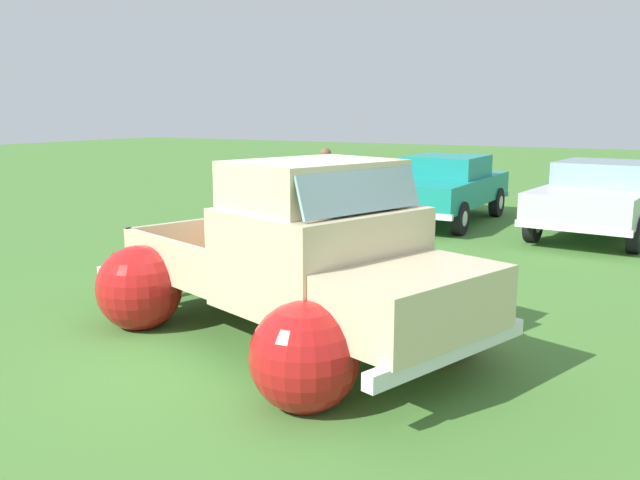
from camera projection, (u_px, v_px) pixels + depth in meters
ground_plane at (280, 337)px, 7.12m from camera, size 80.00×80.00×0.00m
vintage_pickup_truck at (303, 275)px, 6.69m from camera, size 4.99×3.79×1.96m
show_car_0 at (444, 186)px, 14.38m from camera, size 1.87×4.22×1.43m
show_car_1 at (602, 196)px, 12.76m from camera, size 2.28×4.39×1.43m
spectator_0 at (325, 185)px, 12.91m from camera, size 0.48×0.48×1.69m
lane_cone_0 at (300, 255)px, 9.69m from camera, size 0.36×0.36×0.63m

